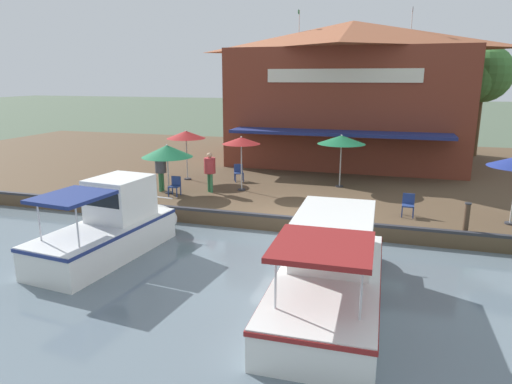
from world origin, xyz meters
The scene contains 18 objects.
ground_plane centered at (0.00, 0.00, 0.00)m, with size 220.00×220.00×0.00m, color #4C5B47.
quay_deck centered at (-11.00, 0.00, 0.30)m, with size 22.00×56.00×0.60m, color brown.
quay_edge_fender centered at (-0.10, 0.00, 0.65)m, with size 0.20×50.40×0.10m, color #2D2D33.
waterfront_restaurant centered at (-13.81, 0.70, 4.87)m, with size 11.73×14.00×9.15m.
patio_umbrella_far_corner centered at (-5.22, -6.54, 2.89)m, with size 1.95×1.95×2.53m.
patio_umbrella_back_row centered at (-2.31, -6.11, 2.53)m, with size 2.26×2.26×2.24m.
patio_umbrella_near_quay_edge centered at (-5.81, 1.14, 2.86)m, with size 2.24×2.24×2.51m.
patio_umbrella_by_entrance centered at (-3.80, -3.14, 2.90)m, with size 1.73×1.73×2.52m.
cafe_chair_back_row_seat centered at (-2.05, -5.66, 1.08)m, with size 0.45×0.45×0.85m.
cafe_chair_far_corner_seat centered at (-1.76, 4.16, 1.08)m, with size 0.45×0.45×0.85m.
cafe_chair_facing_river centered at (-5.63, -3.90, 1.08)m, with size 0.59×0.59×0.85m.
person_near_entrance centered at (-3.06, -4.40, 1.76)m, with size 0.52×0.52×1.82m.
person_at_quay_edge centered at (-2.61, -6.63, 1.73)m, with size 0.51×0.51×1.79m.
motorboat_second_along centered at (4.49, 2.13, 0.89)m, with size 7.29×2.60×2.22m.
motorboat_outer_channel centered at (3.29, -5.13, 0.92)m, with size 6.15×2.61×2.43m.
mooring_post centered at (-0.35, 6.00, 1.13)m, with size 0.22×0.22×1.03m.
tree_upstream_bank centered at (-17.17, 8.60, 5.82)m, with size 3.80×3.62×7.14m.
tree_downstream_bank centered at (-17.85, 1.34, 5.54)m, with size 5.43×5.17×7.66m.
Camera 1 is at (15.72, 3.41, 5.69)m, focal length 32.00 mm.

